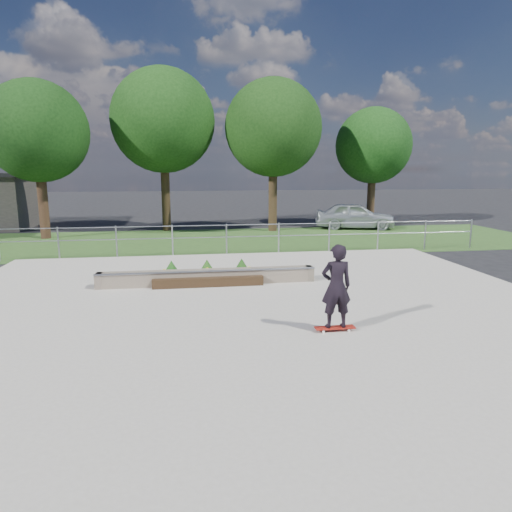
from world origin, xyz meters
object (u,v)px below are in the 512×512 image
(grind_ledge, at_px, (208,277))
(parked_car, at_px, (355,216))
(planter_bed, at_px, (207,276))
(skateboarder, at_px, (336,287))

(grind_ledge, height_order, parked_car, parked_car)
(planter_bed, height_order, skateboarder, skateboarder)
(grind_ledge, distance_m, parked_car, 14.09)
(grind_ledge, height_order, skateboarder, skateboarder)
(grind_ledge, bearing_deg, skateboarder, -61.05)
(planter_bed, relative_size, skateboarder, 1.72)
(parked_car, bearing_deg, skateboarder, 171.58)
(parked_car, bearing_deg, planter_bed, 155.83)
(grind_ledge, xyz_separation_m, skateboarder, (2.30, -4.15, 0.70))
(planter_bed, bearing_deg, parked_car, 52.22)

